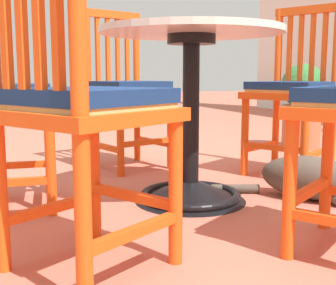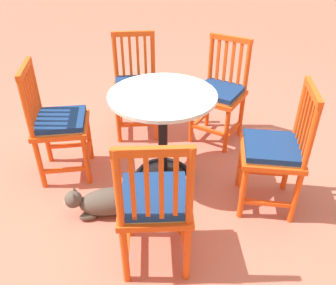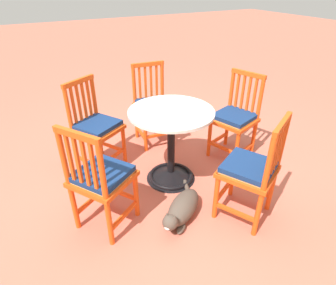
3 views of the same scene
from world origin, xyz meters
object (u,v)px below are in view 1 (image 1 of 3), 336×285
at_px(orange_chair_near_fence, 292,92).
at_px(tabby_cat, 319,179).
at_px(cafe_table, 191,136).
at_px(terracotta_planter, 302,104).
at_px(orange_chair_facing_out, 127,91).
at_px(orange_chair_tucked_in, 81,110).

distance_m(orange_chair_near_fence, tabby_cat, 0.64).
relative_size(cafe_table, orange_chair_near_fence, 0.83).
height_order(orange_chair_near_fence, terracotta_planter, orange_chair_near_fence).
height_order(cafe_table, orange_chair_facing_out, orange_chair_facing_out).
relative_size(cafe_table, terracotta_planter, 1.23).
bearing_deg(orange_chair_facing_out, cafe_table, 4.30).
xyz_separation_m(orange_chair_near_fence, terracotta_planter, (-0.74, 0.62, -0.12)).
bearing_deg(orange_chair_tucked_in, cafe_table, 134.68).
bearing_deg(orange_chair_facing_out, orange_chair_near_fence, 57.80).
bearing_deg(tabby_cat, orange_chair_tucked_in, -71.54).
distance_m(orange_chair_facing_out, orange_chair_near_fence, 0.92).
bearing_deg(terracotta_planter, tabby_cat, -33.60).
distance_m(cafe_table, terracotta_planter, 1.70).
bearing_deg(orange_chair_near_fence, orange_chair_facing_out, -122.20).
relative_size(orange_chair_tucked_in, terracotta_planter, 1.47).
height_order(orange_chair_facing_out, orange_chair_tucked_in, same).
bearing_deg(orange_chair_near_fence, orange_chair_tucked_in, -56.21).
distance_m(orange_chair_tucked_in, tabby_cat, 1.18).
height_order(orange_chair_tucked_in, tabby_cat, orange_chair_tucked_in).
xyz_separation_m(orange_chair_tucked_in, orange_chair_near_fence, (-0.85, 1.27, 0.00)).
distance_m(tabby_cat, terracotta_planter, 1.50).
bearing_deg(orange_chair_tucked_in, orange_chair_near_fence, 123.79).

